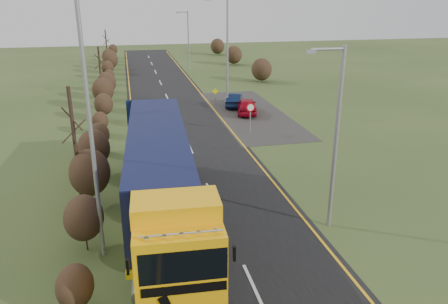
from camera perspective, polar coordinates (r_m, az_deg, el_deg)
name	(u,v)px	position (r m, az deg, el deg)	size (l,w,h in m)	color
ground	(229,233)	(19.56, 0.66, -10.57)	(160.00, 160.00, 0.00)	#33461E
road	(194,156)	(28.48, -3.94, -0.56)	(8.00, 120.00, 0.02)	black
layby	(249,113)	(39.15, 3.24, 5.14)	(6.00, 18.00, 0.02)	#2C2A27
lane_markings	(195,158)	(28.19, -3.85, -0.73)	(7.52, 116.00, 0.01)	gold
hedgerow	(94,150)	(25.77, -16.57, 0.22)	(2.24, 102.04, 6.05)	#2F2115
lorry	(161,178)	(19.03, -8.24, -3.40)	(3.27, 15.68, 4.34)	black
car_red_hatchback	(247,106)	(38.72, 2.99, 6.03)	(1.65, 4.10, 1.40)	maroon
car_blue_sedan	(234,100)	(41.31, 1.34, 6.82)	(1.32, 3.79, 1.25)	black
streetlight_near	(335,133)	(19.02, 14.26, 2.39)	(1.72, 0.18, 8.04)	gray
streetlight_mid	(226,49)	(39.40, 0.25, 13.31)	(2.08, 0.20, 9.84)	gray
streetlight_far	(188,38)	(62.06, -4.76, 14.58)	(1.69, 0.18, 7.91)	gray
left_pole	(90,127)	(16.61, -17.08, 3.18)	(0.16, 0.16, 10.77)	gray
speed_sign	(250,112)	(32.76, 3.47, 5.19)	(0.65, 0.10, 2.36)	gray
warning_board	(215,95)	(41.85, -1.15, 7.46)	(0.62, 0.11, 1.62)	gray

